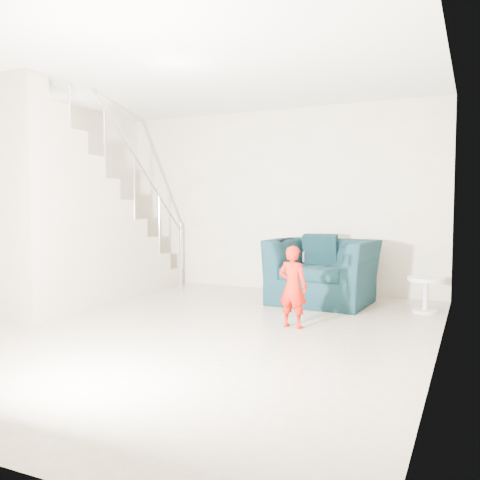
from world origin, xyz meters
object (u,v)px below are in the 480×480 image
Objects in this scene: armchair at (323,271)px; staircase at (68,231)px; toddler at (293,287)px; side_table at (426,289)px.

armchair is 3.35m from staircase.
side_table is (1.19, 1.38, -0.15)m from toddler.
toddler is at bearing -82.59° from armchair.
toddler is (0.09, -1.46, 0.01)m from armchair.
toddler is 2.04× the size of side_table.
side_table is (1.28, -0.08, -0.13)m from armchair.
side_table is 0.12× the size of staircase.
armchair is 1.46m from toddler.
staircase reaches higher than side_table.
staircase reaches higher than toddler.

